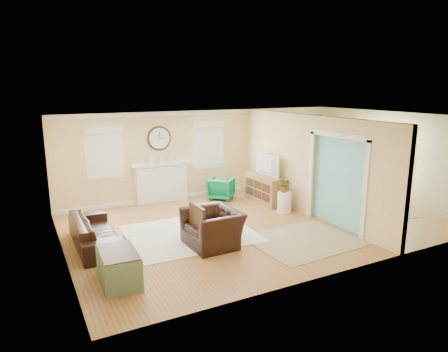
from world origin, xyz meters
The scene contains 29 objects.
floor centered at (0.00, 0.00, 0.00)m, with size 9.00×9.00×0.00m, color brown.
wall_back centered at (0.00, 3.00, 1.30)m, with size 9.00×0.02×2.60m, color tan.
wall_front centered at (0.00, -3.00, 1.30)m, with size 9.00×0.02×2.60m, color tan.
wall_left centered at (-4.50, 0.00, 1.30)m, with size 0.02×6.00×2.60m, color tan.
wall_right centered at (4.50, 0.00, 1.30)m, with size 0.02×6.00×2.60m, color tan.
ceiling centered at (0.00, 0.00, 2.60)m, with size 9.00×6.00×0.02m, color white.
partition centered at (1.51, 0.28, 1.36)m, with size 0.17×6.00×2.60m.
fireplace centered at (-1.50, 2.88, 0.60)m, with size 1.70×0.30×1.17m.
wall_clock centered at (-1.50, 2.97, 1.85)m, with size 0.70×0.07×0.70m.
window_left centered at (-3.05, 2.95, 1.66)m, with size 1.05×0.13×1.42m.
window_right centered at (0.05, 2.95, 1.66)m, with size 1.05×0.13×1.42m.
french_doors centered at (4.45, 0.00, 1.10)m, with size 0.06×1.70×2.20m.
pendant centered at (3.00, 0.00, 2.20)m, with size 0.30×0.30×0.55m.
rug_cream centered at (-1.80, 0.04, 0.01)m, with size 2.78×2.41×0.01m, color silver.
rug_jute centered at (0.23, -1.49, 0.01)m, with size 2.26×1.85×0.01m, color tan.
rug_grey centered at (2.73, -0.14, 0.01)m, with size 2.32×2.90×0.01m, color slate.
sofa centered at (-3.84, 0.31, 0.31)m, with size 2.13×0.83×0.62m, color black.
eames_chair centered at (-1.64, -0.79, 0.38)m, with size 1.17×1.02×0.76m, color black.
green_chair centered at (0.17, 2.32, 0.32)m, with size 0.68×0.70×0.64m, color #007E3F.
trunk centered at (-3.79, -1.56, 0.29)m, with size 0.66×1.03×0.58m.
credenza centered at (1.10, 1.41, 0.40)m, with size 0.49×1.45×0.80m.
tv centered at (1.08, 1.41, 1.10)m, with size 1.05×0.14×0.61m, color black.
garden_stool centered at (1.07, 0.39, 0.27)m, with size 0.37×0.37×0.55m, color white.
potted_plant centered at (1.07, 0.39, 0.75)m, with size 0.36×0.31×0.40m, color #337F33.
dining_table centered at (2.73, -0.14, 0.34)m, with size 1.92×1.07×0.67m, color #4A2C1B.
dining_chair_n centered at (2.80, 0.87, 0.52)m, with size 0.45×0.45×0.89m.
dining_chair_s centered at (2.65, -1.23, 0.56)m, with size 0.47×0.47×0.95m.
dining_chair_w centered at (1.98, -0.13, 0.58)m, with size 0.55×0.55×0.99m.
dining_chair_e centered at (3.43, -0.24, 0.60)m, with size 0.48×0.48×1.01m.
Camera 1 is at (-5.11, -7.95, 3.28)m, focal length 32.00 mm.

